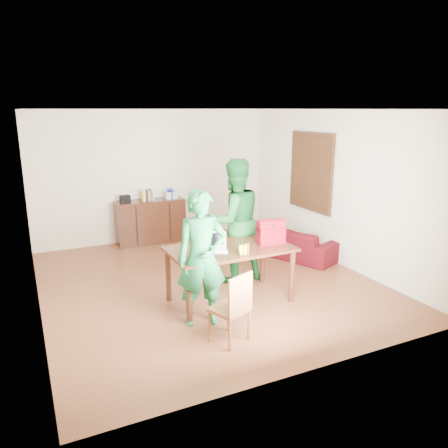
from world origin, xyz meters
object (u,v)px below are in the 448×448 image
chair (230,321)px  person_near (202,259)px  laptop (215,248)px  sofa (289,241)px  table (230,255)px  bottle (247,248)px  person_far (234,221)px  red_bag (271,234)px

chair → person_near: size_ratio=0.50×
laptop → sofa: bearing=53.2°
table → bottle: bearing=-78.1°
laptop → sofa: laptop is taller
person_far → red_bag: person_far is taller
table → person_near: bearing=-145.3°
person_far → table: bearing=57.8°
person_far → laptop: person_far is taller
table → bottle: bottle is taller
bottle → red_bag: bearing=28.3°
red_bag → sofa: red_bag is taller
chair → red_bag: 1.62m
red_bag → laptop: bearing=-172.1°
person_far → laptop: (-0.68, -0.77, -0.13)m
bottle → red_bag: size_ratio=0.45×
chair → red_bag: red_bag is taller
laptop → red_bag: (0.87, -0.03, 0.10)m
table → bottle: 0.42m
table → bottle: (0.08, -0.36, 0.19)m
person_near → red_bag: size_ratio=4.57×
table → red_bag: red_bag is taller
chair → person_far: (0.92, 1.75, 0.73)m
laptop → red_bag: bearing=18.1°
person_near → bottle: person_near is taller
table → person_far: 0.89m
laptop → sofa: 2.67m
person_near → red_bag: 1.28m
chair → laptop: (0.25, 0.98, 0.60)m
person_far → bottle: size_ratio=11.31×
chair → sofa: 3.42m
table → chair: chair is taller
chair → person_near: bearing=78.8°
chair → person_near: person_near is taller
chair → bottle: 1.09m
laptop → red_bag: red_bag is taller
chair → person_far: size_ratio=0.45×
bottle → table: bearing=102.8°
table → red_bag: 0.67m
person_near → sofa: (2.54, 1.82, -0.60)m
table → person_near: 0.77m
laptop → red_bag: size_ratio=1.00×
sofa → red_bag: bearing=114.8°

